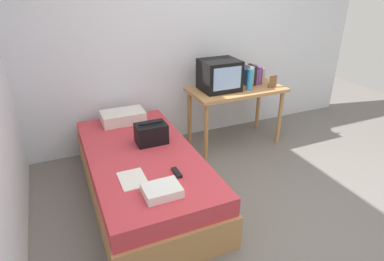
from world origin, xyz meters
name	(u,v)px	position (x,y,z in m)	size (l,w,h in m)	color
ground_plane	(270,224)	(0.00, 0.00, 0.00)	(8.00, 8.00, 0.00)	slate
wall_back	(182,37)	(0.00, 2.00, 1.30)	(5.20, 0.10, 2.60)	silver
bed	(144,175)	(-0.88, 0.86, 0.24)	(1.00, 2.00, 0.48)	#B27F4C
desk	(236,95)	(0.51, 1.51, 0.64)	(1.16, 0.60, 0.73)	#B27F4C
tv	(219,75)	(0.28, 1.54, 0.91)	(0.44, 0.39, 0.36)	black
water_bottle	(250,80)	(0.61, 1.39, 0.86)	(0.07, 0.07, 0.25)	#3399DB
book_row	(253,75)	(0.78, 1.57, 0.84)	(0.24, 0.17, 0.24)	#2D5699
picture_frame	(272,81)	(0.92, 1.35, 0.81)	(0.11, 0.02, 0.15)	brown
pillow	(123,117)	(-0.88, 1.63, 0.54)	(0.47, 0.30, 0.13)	silver
handbag	(151,133)	(-0.74, 1.02, 0.58)	(0.30, 0.20, 0.22)	black
magazine	(133,179)	(-1.07, 0.46, 0.48)	(0.21, 0.29, 0.01)	white
remote_dark	(177,172)	(-0.71, 0.40, 0.49)	(0.04, 0.16, 0.02)	black
folded_towel	(162,190)	(-0.92, 0.18, 0.52)	(0.28, 0.22, 0.07)	white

